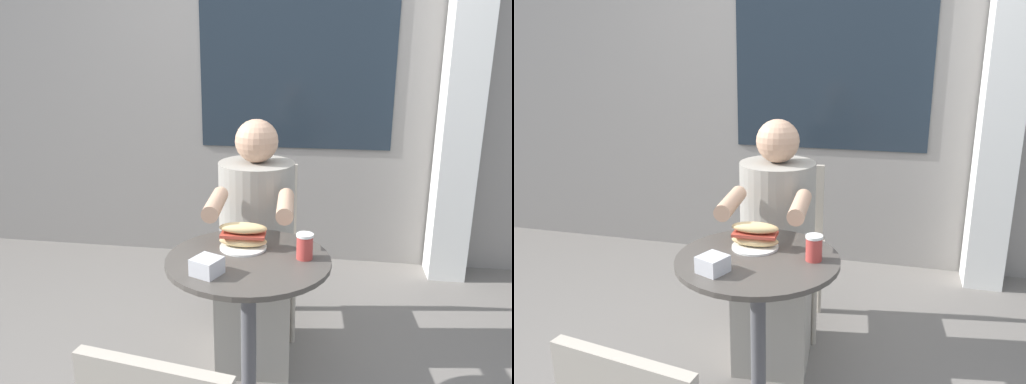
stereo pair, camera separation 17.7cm
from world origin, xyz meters
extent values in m
cube|color=gray|center=(0.00, 1.74, 1.40)|extent=(8.00, 0.08, 2.80)
cube|color=#1E2833|center=(0.03, 1.70, 1.49)|extent=(1.29, 0.01, 1.36)
cube|color=silver|center=(1.07, 1.57, 1.20)|extent=(0.23, 0.23, 2.40)
cylinder|color=#47423D|center=(0.00, 0.00, 0.72)|extent=(0.61, 0.61, 0.02)
cylinder|color=#515156|center=(0.00, 0.00, 0.36)|extent=(0.06, 0.06, 0.69)
cube|color=#ADA393|center=(-0.05, 0.76, 0.44)|extent=(0.41, 0.41, 0.02)
cube|color=#ADA393|center=(-0.06, 0.93, 0.66)|extent=(0.35, 0.06, 0.42)
cylinder|color=#ADA393|center=(0.13, 0.60, 0.21)|extent=(0.03, 0.03, 0.43)
cylinder|color=#ADA393|center=(-0.20, 0.58, 0.21)|extent=(0.03, 0.03, 0.43)
cylinder|color=#ADA393|center=(0.10, 0.93, 0.21)|extent=(0.03, 0.03, 0.43)
cylinder|color=#ADA393|center=(-0.23, 0.91, 0.21)|extent=(0.03, 0.03, 0.43)
cube|color=gray|center=(-0.05, 0.47, 0.23)|extent=(0.37, 0.47, 0.45)
cylinder|color=gray|center=(-0.05, 0.54, 0.71)|extent=(0.36, 0.36, 0.52)
sphere|color=tan|center=(-0.05, 0.54, 1.07)|extent=(0.20, 0.20, 0.20)
cylinder|color=tan|center=(0.11, 0.23, 0.86)|extent=(0.09, 0.29, 0.07)
cylinder|color=tan|center=(-0.17, 0.21, 0.86)|extent=(0.09, 0.29, 0.07)
cylinder|color=white|center=(-0.04, 0.09, 0.73)|extent=(0.18, 0.18, 0.01)
ellipsoid|color=#DBB77A|center=(-0.04, 0.09, 0.76)|extent=(0.19, 0.08, 0.04)
cube|color=#B74233|center=(-0.04, 0.09, 0.78)|extent=(0.17, 0.08, 0.01)
ellipsoid|color=#DBB77A|center=(-0.04, 0.09, 0.81)|extent=(0.19, 0.08, 0.04)
cylinder|color=#B73D38|center=(0.21, 0.03, 0.77)|extent=(0.06, 0.06, 0.09)
cylinder|color=white|center=(0.21, 0.03, 0.82)|extent=(0.06, 0.06, 0.01)
cube|color=silver|center=(-0.12, -0.16, 0.76)|extent=(0.12, 0.12, 0.06)
camera|label=1|loc=(0.29, -1.68, 1.48)|focal=35.00mm
camera|label=2|loc=(0.46, -1.64, 1.48)|focal=35.00mm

